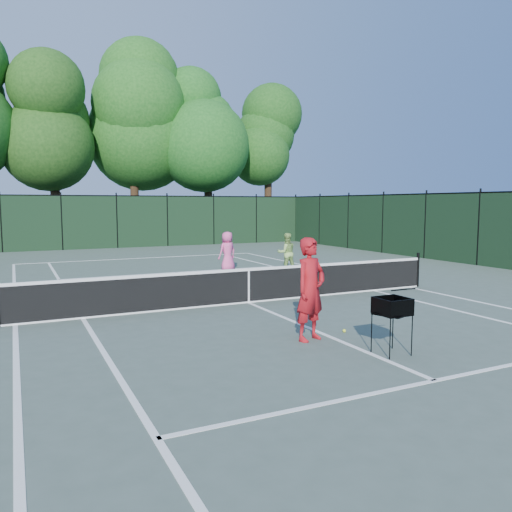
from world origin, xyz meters
name	(u,v)px	position (x,y,z in m)	size (l,w,h in m)	color
ground	(249,303)	(0.00, 0.00, 0.00)	(90.00, 90.00, 0.00)	#46554A
sideline_doubles_left	(15,325)	(-5.49, 0.00, 0.00)	(0.10, 23.77, 0.01)	white
sideline_doubles_right	(409,287)	(5.49, 0.00, 0.00)	(0.10, 23.77, 0.01)	white
sideline_singles_left	(83,318)	(-4.12, 0.00, 0.00)	(0.10, 23.77, 0.01)	white
sideline_singles_right	(374,291)	(4.12, 0.00, 0.00)	(0.10, 23.77, 0.01)	white
baseline_far	(142,258)	(0.00, 11.88, 0.00)	(10.97, 0.10, 0.01)	white
service_line_near	(435,381)	(0.00, -6.40, 0.00)	(8.23, 0.10, 0.01)	white
service_line_far	(176,272)	(0.00, 6.40, 0.00)	(8.23, 0.10, 0.01)	white
center_service_line	(249,303)	(0.00, 0.00, 0.00)	(0.10, 12.80, 0.01)	white
tennis_net	(249,285)	(0.00, 0.00, 0.48)	(11.69, 0.09, 1.06)	black
fence_far	(117,222)	(0.00, 18.00, 1.50)	(24.00, 0.05, 3.00)	black
tree_2	(52,119)	(-3.00, 21.80, 7.73)	(6.00, 6.00, 12.40)	black
tree_3	(132,106)	(2.00, 22.30, 9.01)	(7.00, 7.00, 14.45)	black
tree_4	(208,123)	(7.00, 21.60, 8.14)	(6.20, 6.20, 12.97)	black
tree_5	(268,134)	(12.00, 22.10, 7.71)	(5.80, 5.80, 12.23)	black
coach	(311,289)	(-0.46, -3.72, 0.97)	(0.88, 0.85, 1.95)	#A6121A
player_pink	(227,252)	(1.84, 5.80, 0.76)	(0.85, 0.67, 1.52)	#ED5399
player_green	(287,253)	(3.75, 4.63, 0.74)	(0.81, 0.69, 1.48)	#96C160
ball_hopper	(392,307)	(0.32, -5.09, 0.82)	(0.65, 0.65, 0.98)	black
loose_ball_midcourt	(344,331)	(0.45, -3.56, 0.03)	(0.07, 0.07, 0.07)	#DEF031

